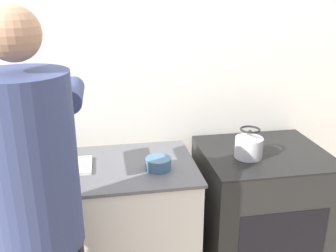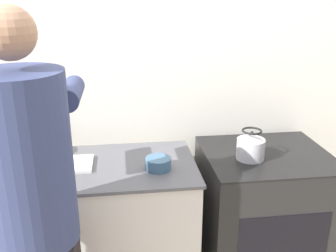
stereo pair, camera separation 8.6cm
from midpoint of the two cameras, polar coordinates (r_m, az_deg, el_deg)
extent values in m
cube|color=silver|center=(2.40, -7.46, 6.79)|extent=(8.00, 0.05, 2.60)
cube|color=silver|center=(2.39, -16.43, -16.58)|extent=(1.50, 0.59, 0.90)
cube|color=#56565B|center=(2.15, -17.61, -6.66)|extent=(1.53, 0.61, 0.02)
cube|color=black|center=(2.55, 12.63, -13.47)|extent=(0.75, 0.65, 0.91)
cube|color=black|center=(2.33, 13.47, -3.92)|extent=(0.75, 0.65, 0.01)
cube|color=black|center=(2.29, 15.87, -16.75)|extent=(0.52, 0.01, 0.40)
cylinder|color=navy|center=(1.55, -21.70, -5.43)|extent=(0.36, 0.36, 0.71)
sphere|color=#A87A5B|center=(1.42, -24.23, 12.73)|extent=(0.20, 0.20, 0.20)
cylinder|color=navy|center=(1.81, -25.39, 3.98)|extent=(0.10, 0.30, 0.10)
cylinder|color=navy|center=(1.75, -15.78, 4.70)|extent=(0.10, 0.30, 0.10)
cube|color=silver|center=(2.16, -16.66, -5.99)|extent=(0.30, 0.22, 0.02)
cube|color=silver|center=(2.12, -15.66, -5.96)|extent=(0.15, 0.05, 0.01)
cube|color=black|center=(2.15, -18.87, -5.99)|extent=(0.09, 0.04, 0.01)
cylinder|color=silver|center=(2.21, 11.11, -3.25)|extent=(0.16, 0.16, 0.12)
cone|color=silver|center=(2.18, 11.24, -1.43)|extent=(0.13, 0.13, 0.03)
sphere|color=black|center=(2.17, 11.28, -0.83)|extent=(0.02, 0.02, 0.02)
torus|color=black|center=(2.17, 11.31, -0.53)|extent=(0.12, 0.12, 0.01)
cylinder|color=#426684|center=(2.05, -2.71, -5.77)|extent=(0.14, 0.14, 0.07)
cylinder|color=#756047|center=(2.28, -23.13, -3.30)|extent=(0.15, 0.15, 0.17)
cylinder|color=#28231E|center=(2.25, -23.43, -1.20)|extent=(0.16, 0.16, 0.01)
camera|label=1|loc=(0.04, -91.25, -0.45)|focal=40.00mm
camera|label=2|loc=(0.04, 88.75, 0.45)|focal=40.00mm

